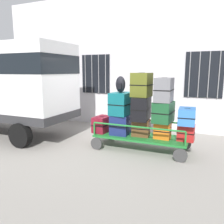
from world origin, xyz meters
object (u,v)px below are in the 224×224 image
at_px(suitcase_center_top, 142,85).
at_px(suitcase_midleft_middle, 121,104).
at_px(luggage_cart, 141,138).
at_px(suitcase_midright_bottom, 162,131).
at_px(suitcase_center_bottom, 141,128).
at_px(suitcase_midright_middle, 163,112).
at_px(suitcase_right_bottom, 186,133).
at_px(backpack, 120,84).
at_px(suitcase_midright_top, 164,90).
at_px(suitcase_midleft_bottom, 121,124).
at_px(suitcase_left_bottom, 102,124).
at_px(van, 3,81).
at_px(suitcase_right_middle, 187,116).
at_px(suitcase_center_middle, 141,108).

bearing_deg(suitcase_center_top, suitcase_midleft_middle, 174.47).
distance_m(luggage_cart, suitcase_midright_bottom, 0.65).
relative_size(luggage_cart, suitcase_center_top, 4.09).
bearing_deg(suitcase_center_bottom, suitcase_midright_bottom, -1.87).
bearing_deg(suitcase_center_top, suitcase_midright_middle, 4.57).
bearing_deg(suitcase_right_bottom, backpack, -178.59).
bearing_deg(suitcase_center_bottom, luggage_cart, 90.00).
height_order(suitcase_midright_bottom, suitcase_midright_top, suitcase_midright_top).
xyz_separation_m(luggage_cart, backpack, (-0.60, -0.03, 1.44)).
bearing_deg(suitcase_right_bottom, suitcase_center_top, -177.52).
relative_size(suitcase_midleft_bottom, suitcase_center_top, 0.91).
bearing_deg(suitcase_left_bottom, backpack, -1.53).
height_order(suitcase_center_top, backpack, suitcase_center_top).
relative_size(van, suitcase_midleft_bottom, 8.40).
bearing_deg(suitcase_left_bottom, suitcase_right_middle, 0.46).
xyz_separation_m(suitcase_midleft_bottom, suitcase_midright_top, (1.16, 0.01, 1.01)).
bearing_deg(suitcase_left_bottom, suitcase_center_top, -1.10).
distance_m(suitcase_midright_bottom, backpack, 1.66).
bearing_deg(suitcase_right_bottom, suitcase_right_middle, -90.00).
distance_m(suitcase_left_bottom, suitcase_midright_middle, 1.81).
height_order(suitcase_midleft_middle, suitcase_midright_top, suitcase_midright_top).
height_order(suitcase_midright_bottom, suitcase_right_middle, suitcase_right_middle).
relative_size(luggage_cart, suitcase_midright_top, 4.14).
relative_size(suitcase_center_top, suitcase_midright_middle, 0.91).
relative_size(van, suitcase_left_bottom, 7.49).
distance_m(suitcase_midleft_bottom, suitcase_midright_top, 1.54).
height_order(suitcase_right_bottom, suitcase_right_middle, suitcase_right_middle).
relative_size(suitcase_midright_bottom, backpack, 1.00).
xyz_separation_m(van, suitcase_midleft_bottom, (4.08, 0.24, -1.14)).
bearing_deg(suitcase_midright_middle, suitcase_midright_top, -90.00).
bearing_deg(suitcase_right_middle, suitcase_left_bottom, -179.54).
bearing_deg(suitcase_right_middle, suitcase_midleft_middle, 179.49).
bearing_deg(suitcase_midleft_bottom, suitcase_midleft_middle, 90.00).
relative_size(suitcase_midright_middle, suitcase_midright_top, 1.11).
xyz_separation_m(suitcase_center_bottom, suitcase_right_bottom, (1.16, 0.02, -0.01)).
xyz_separation_m(luggage_cart, suitcase_midleft_middle, (-0.58, 0.02, 0.91)).
distance_m(suitcase_midleft_bottom, backpack, 1.11).
bearing_deg(suitcase_midleft_bottom, suitcase_midright_middle, 2.31).
height_order(suitcase_midleft_bottom, suitcase_midleft_middle, suitcase_midleft_middle).
bearing_deg(suitcase_midright_bottom, suitcase_right_middle, 3.11).
bearing_deg(suitcase_center_top, suitcase_right_middle, 2.01).
xyz_separation_m(suitcase_left_bottom, suitcase_midright_bottom, (1.75, -0.01, -0.01)).
bearing_deg(suitcase_midright_bottom, suitcase_left_bottom, 179.57).
distance_m(suitcase_center_bottom, suitcase_center_middle, 0.54).
distance_m(suitcase_midright_top, suitcase_right_middle, 0.86).
xyz_separation_m(suitcase_center_top, suitcase_right_bottom, (1.16, 0.05, -1.17)).
distance_m(suitcase_midright_middle, backpack, 1.36).
distance_m(suitcase_midleft_middle, suitcase_right_middle, 1.76).
bearing_deg(suitcase_left_bottom, suitcase_center_bottom, 0.29).
bearing_deg(suitcase_center_bottom, van, -176.69).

